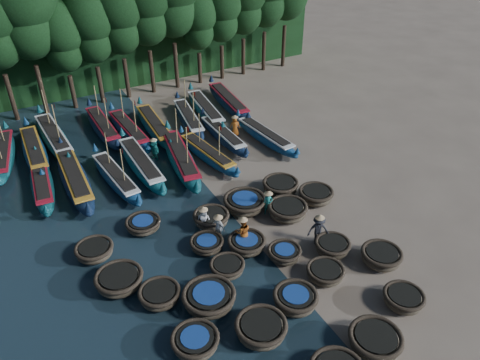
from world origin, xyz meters
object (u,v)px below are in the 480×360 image
fisherman_2 (243,231)px  fisherman_4 (218,227)px  long_boat_10 (35,151)px  fisherman_3 (318,229)px  long_boat_7 (223,135)px  long_boat_13 (129,130)px  coracle_8 (325,272)px  long_boat_12 (103,127)px  coracle_5 (195,341)px  coracle_22 (211,218)px  long_boat_1 (42,183)px  coracle_7 (295,299)px  coracle_20 (95,251)px  coracle_21 (143,224)px  fisherman_0 (204,219)px  long_boat_3 (116,177)px  long_boat_2 (75,178)px  long_boat_16 (206,110)px  coracle_15 (119,280)px  coracle_10 (160,295)px  long_boat_15 (189,119)px  coracle_19 (316,195)px  long_boat_8 (265,136)px  coracle_6 (261,328)px  coracle_16 (207,244)px  coracle_3 (375,340)px  fisherman_6 (235,125)px  long_boat_17 (228,101)px  long_boat_11 (54,137)px  coracle_9 (381,256)px  coracle_17 (247,244)px  coracle_14 (332,246)px  coracle_4 (403,299)px  fisherman_1 (268,201)px  fisherman_5 (154,149)px  coracle_13 (284,253)px  coracle_11 (209,298)px  coracle_18 (288,210)px  long_boat_9 (4,155)px  long_boat_4 (141,164)px  long_boat_14 (154,126)px

fisherman_2 → fisherman_4: bearing=-26.8°
long_boat_10 → fisherman_3: 20.26m
long_boat_7 → long_boat_13: size_ratio=0.92×
coracle_8 → long_boat_12: long_boat_12 is taller
coracle_5 → coracle_22: (4.14, 6.95, 0.06)m
long_boat_1 → coracle_7: bearing=-56.9°
coracle_20 → coracle_8: bearing=-36.5°
coracle_21 → fisherman_0: fisherman_0 is taller
long_boat_3 → long_boat_2: bearing=151.7°
long_boat_16 → coracle_20: bearing=-128.3°
coracle_15 → fisherman_3: bearing=-11.3°
coracle_10 → long_boat_15: (8.45, 15.88, 0.10)m
coracle_10 → coracle_19: coracle_19 is taller
long_boat_7 → long_boat_8: (2.60, -1.65, 0.01)m
coracle_8 → coracle_6: bearing=-162.8°
coracle_7 → coracle_16: size_ratio=0.97×
coracle_10 → coracle_15: coracle_15 is taller
long_boat_3 → long_boat_15: long_boat_15 is taller
coracle_3 → fisherman_6: 19.67m
coracle_6 → long_boat_17: 23.13m
coracle_21 → fisherman_6: bearing=36.8°
coracle_5 → long_boat_11: size_ratio=0.25×
coracle_9 → coracle_20: size_ratio=1.24×
coracle_9 → long_boat_10: 23.62m
coracle_8 → coracle_17: bearing=122.5°
coracle_15 → long_boat_15: (9.79, 14.09, 0.08)m
coracle_3 → long_boat_10: size_ratio=0.28×
coracle_14 → fisherman_4: 6.04m
coracle_4 → coracle_19: size_ratio=0.95×
coracle_6 → long_boat_3: 14.53m
coracle_6 → long_boat_2: 15.97m
fisherman_3 → long_boat_10: bearing=148.5°
coracle_3 → fisherman_2: fisherman_2 is taller
fisherman_0 → fisherman_1: (3.87, -0.40, 0.04)m
coracle_15 → coracle_21: bearing=55.8°
long_boat_7 → fisherman_5: size_ratio=4.24×
coracle_20 → coracle_5: bearing=-73.6°
coracle_13 → long_boat_16: bearing=77.7°
coracle_14 → fisherman_1: 4.60m
long_boat_2 → long_boat_8: long_boat_2 is taller
coracle_5 → coracle_6: (2.69, -0.81, 0.05)m
long_boat_11 → coracle_11: bearing=-83.6°
coracle_18 → long_boat_9: bearing=133.0°
coracle_7 → coracle_13: 3.18m
fisherman_1 → long_boat_1: bearing=172.3°
long_boat_15 → fisherman_2: (-3.19, -14.30, 0.39)m
coracle_9 → long_boat_1: 20.43m
long_boat_4 → fisherman_0: size_ratio=4.90×
coracle_7 → long_boat_14: size_ratio=0.25×
long_boat_7 → fisherman_2: 11.51m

